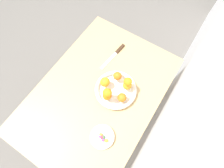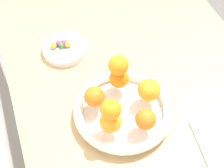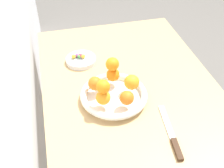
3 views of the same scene
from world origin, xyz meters
TOP-DOWN VIEW (x-y plane):
  - dining_table at (0.00, 0.00)m, footprint 1.10×0.76m
  - fruit_bowl at (-0.08, 0.09)m, footprint 0.27×0.27m
  - candy_dish at (0.22, 0.18)m, footprint 0.14×0.14m
  - orange_0 at (-0.13, 0.15)m, footprint 0.06×0.06m
  - orange_1 at (-0.15, 0.06)m, footprint 0.06×0.06m
  - orange_2 at (-0.07, 0.02)m, footprint 0.06×0.06m
  - orange_3 at (-0.00, 0.08)m, footprint 0.06×0.06m
  - orange_4 at (-0.04, 0.16)m, footprint 0.06×0.06m
  - orange_5 at (0.00, 0.08)m, footprint 0.06×0.06m
  - orange_6 at (-0.13, 0.15)m, footprint 0.05×0.05m
  - candy_ball_0 at (0.23, 0.20)m, footprint 0.02×0.02m
  - candy_ball_1 at (0.22, 0.22)m, footprint 0.02×0.02m
  - candy_ball_2 at (0.22, 0.17)m, footprint 0.02×0.02m
  - candy_ball_3 at (0.22, 0.19)m, footprint 0.02×0.02m
  - candy_ball_4 at (0.22, 0.18)m, footprint 0.02×0.02m
  - candy_ball_5 at (0.21, 0.17)m, footprint 0.02×0.02m
  - candy_ball_6 at (0.22, 0.18)m, footprint 0.02×0.02m
  - knife at (-0.32, -0.07)m, footprint 0.26×0.05m

SIDE VIEW (x-z plane):
  - dining_table at x=0.00m, z-range 0.28..1.02m
  - knife at x=-0.32m, z-range 0.74..0.75m
  - candy_dish at x=0.22m, z-range 0.74..0.76m
  - fruit_bowl at x=-0.08m, z-range 0.74..0.78m
  - candy_ball_4 at x=0.22m, z-range 0.76..0.78m
  - candy_ball_0 at x=0.23m, z-range 0.76..0.78m
  - candy_ball_2 at x=0.22m, z-range 0.76..0.78m
  - candy_ball_3 at x=0.22m, z-range 0.76..0.78m
  - candy_ball_5 at x=0.21m, z-range 0.76..0.78m
  - candy_ball_1 at x=0.22m, z-range 0.76..0.78m
  - candy_ball_6 at x=0.22m, z-range 0.76..0.78m
  - orange_1 at x=-0.15m, z-range 0.78..0.84m
  - orange_3 at x=0.00m, z-range 0.78..0.84m
  - orange_4 at x=-0.04m, z-range 0.78..0.84m
  - orange_0 at x=-0.13m, z-range 0.78..0.84m
  - orange_2 at x=-0.07m, z-range 0.78..0.84m
  - orange_6 at x=-0.13m, z-range 0.84..0.89m
  - orange_5 at x=0.00m, z-range 0.84..0.89m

